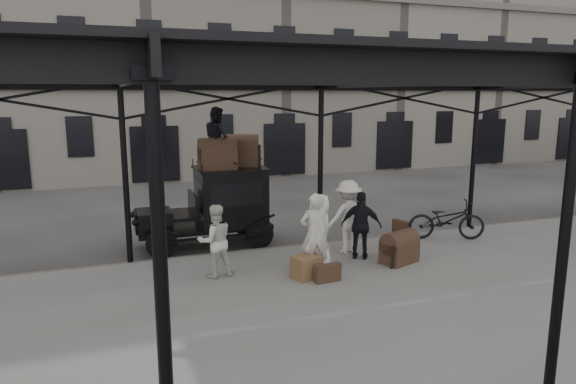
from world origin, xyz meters
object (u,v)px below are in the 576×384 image
bicycle (447,220)px  steamer_trunk_roof_near (217,156)px  taxi (220,203)px  porter_left (315,234)px  steamer_trunk_platform (399,249)px  porter_official (361,226)px

bicycle → steamer_trunk_roof_near: steamer_trunk_roof_near is taller
taxi → steamer_trunk_roof_near: bearing=-108.1°
porter_left → steamer_trunk_platform: 2.29m
taxi → porter_official: 4.06m
taxi → steamer_trunk_platform: (3.65, -3.41, -0.72)m
taxi → steamer_trunk_roof_near: size_ratio=3.79×
porter_official → bicycle: size_ratio=0.80×
porter_official → bicycle: porter_official is taller
bicycle → steamer_trunk_roof_near: bearing=95.8°
porter_official → steamer_trunk_platform: size_ratio=1.87×
taxi → porter_left: taxi is taller
porter_left → steamer_trunk_platform: porter_left is taller
porter_official → steamer_trunk_roof_near: (-2.99, 2.57, 1.54)m
porter_left → porter_official: (1.47, 0.58, -0.09)m
porter_left → steamer_trunk_roof_near: (-1.52, 3.16, 1.45)m
porter_left → bicycle: size_ratio=0.88×
bicycle → steamer_trunk_platform: size_ratio=2.33×
taxi → porter_left: size_ratio=1.96×
porter_left → steamer_trunk_roof_near: 3.79m
taxi → bicycle: size_ratio=1.74×
taxi → steamer_trunk_platform: taxi is taller
taxi → steamer_trunk_roof_near: (-0.08, -0.25, 1.33)m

